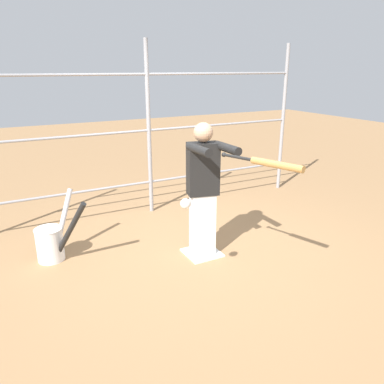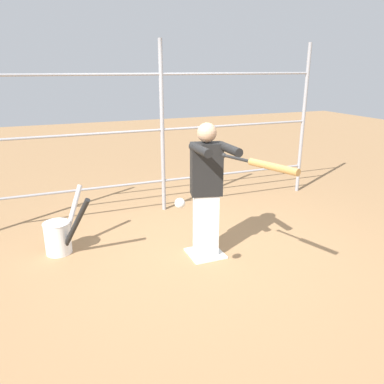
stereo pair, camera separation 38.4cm
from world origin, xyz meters
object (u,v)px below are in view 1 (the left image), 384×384
Objects in this scene: bat_bucket at (52,241)px; batter at (203,187)px; baseball_bat_swinging at (269,163)px; softball_in_flight at (185,204)px.

batter is at bearing 156.21° from bat_bucket.
bat_bucket is (1.75, -1.61, -1.07)m from baseball_bat_swinging.
batter is 16.25× the size of softball_in_flight.
softball_in_flight is 1.85m from bat_bucket.
batter is 0.87m from softball_in_flight.
batter is 1.84m from bat_bucket.
batter reaches higher than softball_in_flight.
bat_bucket is at bearing -23.79° from batter.
bat_bucket is at bearing -42.68° from baseball_bat_swinging.
bat_bucket is at bearing -52.90° from softball_in_flight.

